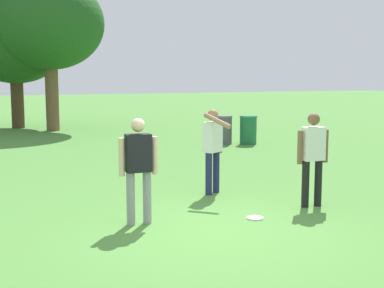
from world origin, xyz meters
TOP-DOWN VIEW (x-y plane):
  - ground_plane at (0.00, 0.00)m, footprint 120.00×120.00m
  - person_thrower at (2.28, 0.58)m, footprint 0.61×0.25m
  - person_catcher at (-0.82, 0.83)m, footprint 0.61×0.25m
  - person_bystander at (1.19, 2.21)m, footprint 0.55×0.83m
  - frisbee at (0.96, 0.32)m, footprint 0.28×0.28m
  - trash_can_beside_table at (4.99, 8.76)m, footprint 0.59×0.59m
  - trash_can_further_along at (5.72, 8.37)m, footprint 0.59×0.59m
  - tree_far_right at (-0.59, 17.50)m, footprint 4.70×4.70m
  - tree_slender_mid at (0.60, 15.70)m, footprint 4.48×4.48m

SIDE VIEW (x-z plane):
  - ground_plane at x=0.00m, z-range 0.00..0.00m
  - frisbee at x=0.96m, z-range 0.00..0.03m
  - trash_can_beside_table at x=4.99m, z-range 0.00..0.96m
  - trash_can_further_along at x=5.72m, z-range 0.00..0.96m
  - person_thrower at x=2.28m, z-range 0.12..1.76m
  - person_catcher at x=-0.82m, z-range 0.12..1.76m
  - person_bystander at x=1.19m, z-range 0.14..1.78m
  - tree_far_right at x=-0.59m, z-range 0.96..6.91m
  - tree_slender_mid at x=0.60m, z-range 1.24..7.59m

